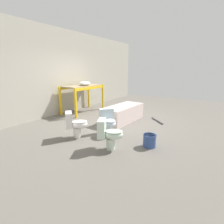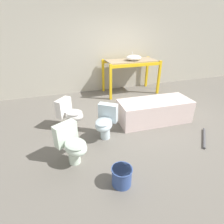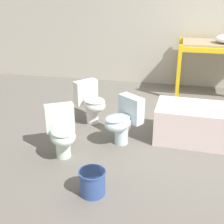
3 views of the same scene
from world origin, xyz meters
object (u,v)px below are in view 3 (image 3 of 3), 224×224
Objects in this scene: bathtub_main at (215,123)px; toilet_near at (91,102)px; toilet_far at (62,131)px; bucket_white at (92,182)px; toilet_extra at (123,120)px.

bathtub_main is 1.95m from toilet_near.
toilet_near and toilet_far have the same top height.
toilet_near reaches higher than bucket_white.
toilet_near is 1.10m from toilet_far.
toilet_far is 1.00× the size of toilet_extra.
bathtub_main is 2.08m from bucket_white.
toilet_near is at bearing 105.53° from bucket_white.
toilet_far is 2.22× the size of bucket_white.
toilet_near is (-1.92, 0.30, 0.06)m from bathtub_main.
toilet_near is at bearing 173.95° from bathtub_main.
toilet_extra is at bearing 84.03° from bucket_white.
bathtub_main is 1.33m from toilet_extra.
toilet_near is 2.22× the size of bucket_white.
toilet_extra is (0.63, -0.58, 0.00)m from toilet_near.
toilet_near is 1.00× the size of toilet_far.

